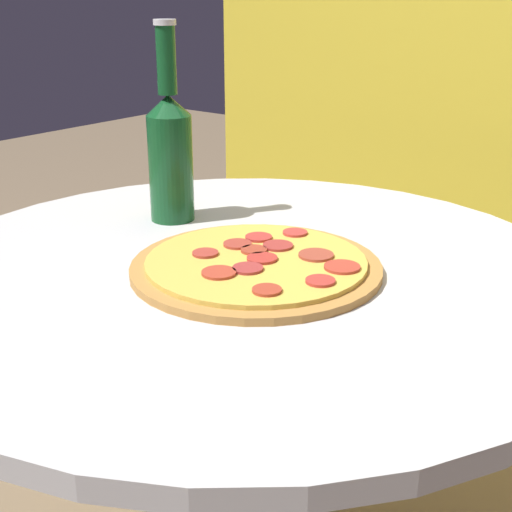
{
  "coord_description": "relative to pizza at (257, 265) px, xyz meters",
  "views": [
    {
      "loc": [
        0.53,
        -0.65,
        1.03
      ],
      "look_at": [
        0.03,
        -0.01,
        0.72
      ],
      "focal_mm": 50.0,
      "sensor_mm": 36.0,
      "label": 1
    }
  ],
  "objects": [
    {
      "name": "table",
      "position": [
        -0.03,
        0.01,
        -0.16
      ],
      "size": [
        0.86,
        0.86,
        0.7
      ],
      "color": "silver",
      "rests_on": "ground_plane"
    },
    {
      "name": "pizza",
      "position": [
        0.0,
        0.0,
        0.0
      ],
      "size": [
        0.31,
        0.31,
        0.02
      ],
      "color": "#B77F3D",
      "rests_on": "table"
    },
    {
      "name": "beer_bottle",
      "position": [
        -0.23,
        0.09,
        0.1
      ],
      "size": [
        0.07,
        0.07,
        0.29
      ],
      "color": "#144C23",
      "rests_on": "table"
    }
  ]
}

